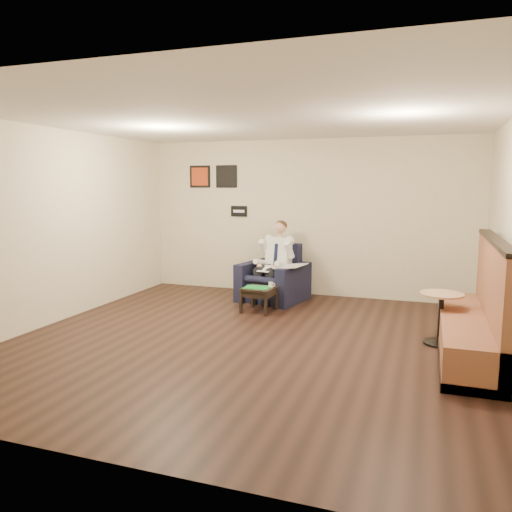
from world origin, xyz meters
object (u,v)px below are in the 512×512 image
(coffee_mug, at_px, (271,285))
(cafe_table, at_px, (441,319))
(smartphone, at_px, (265,286))
(banquette, at_px, (469,298))
(armchair, at_px, (273,273))
(seated_man, at_px, (269,264))
(side_table, at_px, (259,300))
(green_folder, at_px, (257,287))

(coffee_mug, height_order, cafe_table, cafe_table)
(smartphone, bearing_deg, banquette, -6.73)
(coffee_mug, distance_m, smartphone, 0.12)
(armchair, height_order, seated_man, seated_man)
(armchair, height_order, side_table, armchair)
(armchair, bearing_deg, cafe_table, -18.18)
(green_folder, height_order, cafe_table, cafe_table)
(seated_man, bearing_deg, coffee_mug, -57.80)
(green_folder, xyz_separation_m, coffee_mug, (0.19, 0.10, 0.04))
(side_table, bearing_deg, banquette, -19.68)
(seated_man, height_order, smartphone, seated_man)
(seated_man, relative_size, smartphone, 10.89)
(armchair, relative_size, smartphone, 8.21)
(side_table, relative_size, cafe_table, 0.72)
(smartphone, bearing_deg, green_folder, -103.96)
(banquette, bearing_deg, side_table, 160.32)
(smartphone, bearing_deg, seated_man, 116.26)
(green_folder, relative_size, coffee_mug, 4.74)
(armchair, relative_size, side_table, 2.09)
(cafe_table, bearing_deg, coffee_mug, 160.56)
(green_folder, distance_m, banquette, 3.19)
(armchair, relative_size, seated_man, 0.75)
(smartphone, relative_size, banquette, 0.05)
(side_table, distance_m, smartphone, 0.25)
(armchair, relative_size, green_folder, 2.55)
(side_table, bearing_deg, smartphone, 67.06)
(seated_man, bearing_deg, smartphone, -66.53)
(banquette, bearing_deg, cafe_table, 138.21)
(smartphone, height_order, cafe_table, cafe_table)
(seated_man, height_order, cafe_table, seated_man)
(side_table, bearing_deg, seated_man, 94.10)
(seated_man, xyz_separation_m, smartphone, (0.11, -0.57, -0.27))
(side_table, bearing_deg, armchair, 91.56)
(side_table, distance_m, coffee_mug, 0.30)
(coffee_mug, height_order, smartphone, coffee_mug)
(side_table, bearing_deg, green_folder, -151.89)
(banquette, distance_m, cafe_table, 0.53)
(armchair, distance_m, banquette, 3.55)
(banquette, bearing_deg, smartphone, 157.69)
(armchair, relative_size, cafe_table, 1.51)
(armchair, height_order, cafe_table, armchair)
(side_table, distance_m, green_folder, 0.20)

